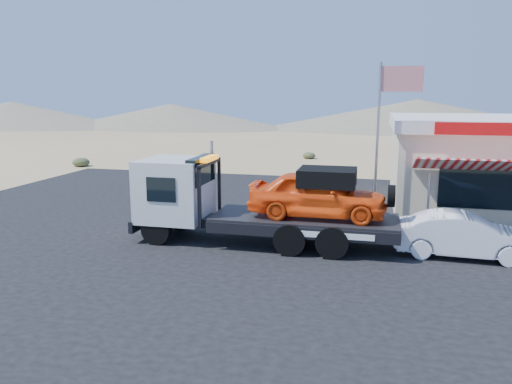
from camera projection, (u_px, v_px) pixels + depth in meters
ground at (220, 251)px, 15.79m from camera, size 120.00×120.00×0.00m
asphalt_lot at (297, 230)px, 18.19m from camera, size 32.00×24.00×0.02m
tow_truck at (257, 198)px, 16.37m from camera, size 8.51×2.52×2.84m
white_sedan at (464, 235)px, 15.05m from camera, size 4.13×1.59×1.34m
flagpole at (385, 125)px, 18.22m from camera, size 1.55×0.10×6.00m
desert_scrub at (39, 178)px, 27.79m from camera, size 21.13×33.23×0.66m
distant_hills at (272, 116)px, 70.27m from camera, size 126.00×48.00×4.20m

